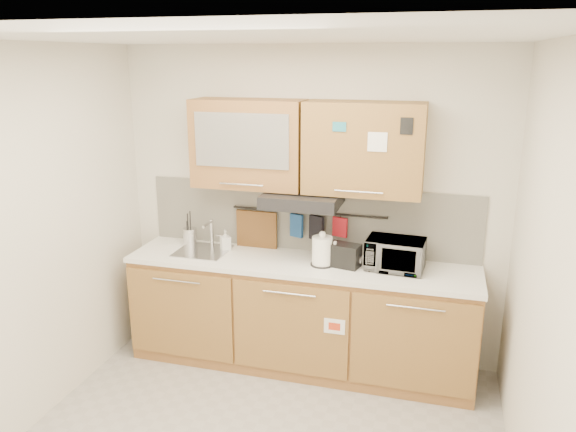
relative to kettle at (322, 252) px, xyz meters
The scene contains 20 objects.
ceiling 1.96m from the kettle, 99.12° to the right, with size 3.20×3.20×0.00m, color white.
wall_back 0.47m from the kettle, 118.81° to the left, with size 3.20×3.20×0.00m, color silver.
wall_left 2.15m from the kettle, 146.97° to the right, with size 3.00×3.00×0.00m, color silver.
wall_right 1.85m from the kettle, 39.40° to the right, with size 3.00×3.00×0.00m, color silver.
base_cabinet 0.65m from the kettle, behind, with size 2.80×0.64×0.88m.
countertop 0.23m from the kettle, behind, with size 2.82×0.62×0.04m, color white.
backsplash 0.41m from the kettle, 119.69° to the left, with size 2.80×0.02×0.56m, color silver.
upper_cabinets 0.84m from the kettle, 139.77° to the left, with size 1.82×0.37×0.70m.
range_hood 0.44m from the kettle, 154.53° to the left, with size 0.60×0.46×0.10m, color black.
sink 1.04m from the kettle, behind, with size 0.42×0.40×0.26m.
utensil_rail 0.41m from the kettle, 122.83° to the left, with size 0.02×0.02×1.30m, color black.
utensil_crock 1.22m from the kettle, behind, with size 0.12×0.12×0.30m.
kettle is the anchor object (origin of this frame).
toaster 0.17m from the kettle, ahead, with size 0.27×0.19×0.18m.
microwave 0.56m from the kettle, ahead, with size 0.44×0.30×0.24m, color #999999.
soap_bottle 0.88m from the kettle, behind, with size 0.08×0.08×0.17m, color #999999.
cutting_board 0.69m from the kettle, 156.62° to the left, with size 0.36×0.03×0.44m, color brown.
oven_mitt 0.41m from the kettle, 135.71° to the left, with size 0.12×0.03×0.20m, color navy.
dark_pouch 0.31m from the kettle, 111.84° to the left, with size 0.13×0.04×0.20m, color black.
pot_holder 0.31m from the kettle, 72.59° to the left, with size 0.13×0.02×0.16m, color #B31722.
Camera 1 is at (1.04, -2.90, 2.50)m, focal length 35.00 mm.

